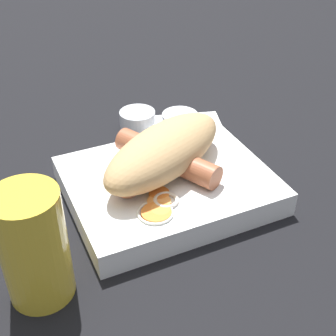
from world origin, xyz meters
TOP-DOWN VIEW (x-y plane):
  - ground_plane at (0.00, 0.00)m, footprint 3.00×3.00m
  - food_tray at (0.00, 0.00)m, footprint 0.24×0.19m
  - bread_roll at (0.00, 0.01)m, footprint 0.20×0.16m
  - sausage at (0.01, 0.01)m, footprint 0.15×0.14m
  - pickled_veggies at (-0.03, -0.05)m, footprint 0.05×0.06m
  - napkin at (0.09, 0.13)m, footprint 0.14×0.14m
  - condiment_cup_near at (0.08, 0.14)m, footprint 0.05×0.05m
  - condiment_cup_far at (0.03, 0.17)m, footprint 0.05×0.05m
  - drink_glass at (-0.17, -0.08)m, footprint 0.06×0.06m

SIDE VIEW (x-z plane):
  - ground_plane at x=0.00m, z-range 0.00..0.00m
  - napkin at x=0.09m, z-range 0.00..0.00m
  - condiment_cup_near at x=0.08m, z-range 0.00..0.02m
  - condiment_cup_far at x=0.03m, z-range 0.00..0.02m
  - food_tray at x=0.00m, z-range 0.00..0.03m
  - pickled_veggies at x=-0.03m, z-range 0.03..0.04m
  - sausage at x=0.01m, z-range 0.03..0.06m
  - bread_roll at x=0.00m, z-range 0.03..0.09m
  - drink_glass at x=-0.17m, z-range 0.00..0.12m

